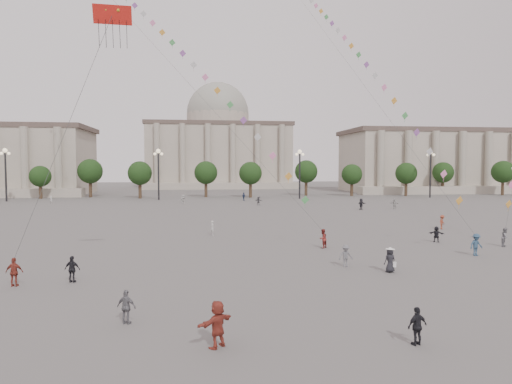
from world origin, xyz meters
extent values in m
plane|color=#575452|center=(0.00, 0.00, 0.00)|extent=(360.00, 360.00, 0.00)
cube|color=#A79D8C|center=(75.00, 95.00, 8.00)|extent=(80.00, 22.00, 16.00)
cube|color=brown|center=(75.00, 95.00, 16.60)|extent=(81.60, 22.44, 1.20)
cube|color=#A79D8C|center=(0.00, 130.00, 10.00)|extent=(46.00, 30.00, 20.00)
cube|color=brown|center=(0.00, 130.00, 20.60)|extent=(46.92, 30.60, 1.20)
cube|color=#A79D8C|center=(0.00, 113.00, 1.00)|extent=(48.30, 4.00, 2.00)
cylinder|color=#A79D8C|center=(0.00, 130.00, 22.50)|extent=(21.00, 21.00, 5.00)
sphere|color=gray|center=(0.00, 130.00, 25.00)|extent=(21.00, 21.00, 21.00)
cylinder|color=#3A2D1D|center=(-42.00, 78.00, 1.76)|extent=(0.70, 0.70, 3.52)
sphere|color=black|center=(-42.00, 78.00, 5.44)|extent=(5.12, 5.12, 5.12)
cylinder|color=#3A2D1D|center=(-30.00, 78.00, 1.76)|extent=(0.70, 0.70, 3.52)
sphere|color=black|center=(-30.00, 78.00, 5.44)|extent=(5.12, 5.12, 5.12)
cylinder|color=#3A2D1D|center=(-18.00, 78.00, 1.76)|extent=(0.70, 0.70, 3.52)
sphere|color=black|center=(-18.00, 78.00, 5.44)|extent=(5.12, 5.12, 5.12)
cylinder|color=#3A2D1D|center=(-6.00, 78.00, 1.76)|extent=(0.70, 0.70, 3.52)
sphere|color=black|center=(-6.00, 78.00, 5.44)|extent=(5.12, 5.12, 5.12)
cylinder|color=#3A2D1D|center=(6.00, 78.00, 1.76)|extent=(0.70, 0.70, 3.52)
sphere|color=black|center=(6.00, 78.00, 5.44)|extent=(5.12, 5.12, 5.12)
cylinder|color=#3A2D1D|center=(18.00, 78.00, 1.76)|extent=(0.70, 0.70, 3.52)
sphere|color=black|center=(18.00, 78.00, 5.44)|extent=(5.12, 5.12, 5.12)
cylinder|color=#3A2D1D|center=(30.00, 78.00, 1.76)|extent=(0.70, 0.70, 3.52)
sphere|color=black|center=(30.00, 78.00, 5.44)|extent=(5.12, 5.12, 5.12)
cylinder|color=#3A2D1D|center=(42.00, 78.00, 1.76)|extent=(0.70, 0.70, 3.52)
sphere|color=black|center=(42.00, 78.00, 5.44)|extent=(5.12, 5.12, 5.12)
cylinder|color=#3A2D1D|center=(54.00, 78.00, 1.76)|extent=(0.70, 0.70, 3.52)
sphere|color=black|center=(54.00, 78.00, 5.44)|extent=(5.12, 5.12, 5.12)
cylinder|color=#3A2D1D|center=(66.00, 78.00, 1.76)|extent=(0.70, 0.70, 3.52)
sphere|color=black|center=(66.00, 78.00, 5.44)|extent=(5.12, 5.12, 5.12)
cylinder|color=#262628|center=(-45.00, 70.00, 5.00)|extent=(0.36, 0.36, 10.00)
sphere|color=#FFE5B2|center=(-45.00, 70.00, 10.20)|extent=(0.90, 0.90, 0.90)
sphere|color=#FFE5B2|center=(-45.70, 70.00, 9.60)|extent=(0.60, 0.60, 0.60)
sphere|color=#FFE5B2|center=(-44.30, 70.00, 9.60)|extent=(0.60, 0.60, 0.60)
cylinder|color=#262628|center=(-15.00, 70.00, 5.00)|extent=(0.36, 0.36, 10.00)
sphere|color=#FFE5B2|center=(-15.00, 70.00, 10.20)|extent=(0.90, 0.90, 0.90)
sphere|color=#FFE5B2|center=(-15.70, 70.00, 9.60)|extent=(0.60, 0.60, 0.60)
sphere|color=#FFE5B2|center=(-14.30, 70.00, 9.60)|extent=(0.60, 0.60, 0.60)
cylinder|color=#262628|center=(15.00, 70.00, 5.00)|extent=(0.36, 0.36, 10.00)
sphere|color=#FFE5B2|center=(15.00, 70.00, 10.20)|extent=(0.90, 0.90, 0.90)
sphere|color=#FFE5B2|center=(14.30, 70.00, 9.60)|extent=(0.60, 0.60, 0.60)
sphere|color=#FFE5B2|center=(15.70, 70.00, 9.60)|extent=(0.60, 0.60, 0.60)
cylinder|color=#262628|center=(45.00, 70.00, 5.00)|extent=(0.36, 0.36, 10.00)
sphere|color=#FFE5B2|center=(45.00, 70.00, 10.20)|extent=(0.90, 0.90, 0.90)
sphere|color=#FFE5B2|center=(44.30, 70.00, 9.60)|extent=(0.60, 0.60, 0.60)
sphere|color=#FFE5B2|center=(45.70, 70.00, 9.60)|extent=(0.60, 0.60, 0.60)
imported|color=navy|center=(2.42, 65.91, 0.84)|extent=(0.96, 1.02, 1.69)
imported|color=black|center=(15.16, 12.92, 0.74)|extent=(1.40, 1.11, 1.49)
imported|color=silver|center=(-9.65, 59.51, 0.88)|extent=(1.35, 1.65, 1.76)
imported|color=slate|center=(3.47, 3.94, 0.78)|extent=(1.02, 0.60, 1.55)
imported|color=#B3B3AF|center=(25.33, 44.80, 0.87)|extent=(1.63, 0.61, 1.73)
imported|color=brown|center=(20.32, 21.06, 0.80)|extent=(1.17, 1.13, 1.60)
imported|color=black|center=(19.45, 44.28, 0.92)|extent=(1.74, 1.39, 1.85)
imported|color=silver|center=(-34.16, 62.55, 0.76)|extent=(0.64, 0.65, 1.52)
imported|color=#58585C|center=(4.03, 54.97, 0.78)|extent=(1.46, 1.19, 1.56)
imported|color=beige|center=(-5.37, 19.71, 0.75)|extent=(0.51, 0.63, 1.51)
imported|color=maroon|center=(-17.52, 1.30, 0.85)|extent=(1.02, 0.47, 1.70)
imported|color=black|center=(-14.39, 1.83, 0.81)|extent=(1.01, 0.58, 1.62)
imported|color=#953528|center=(-6.07, -9.24, 0.92)|extent=(1.65, 1.54, 1.85)
imported|color=slate|center=(-9.99, -6.08, 0.77)|extent=(0.98, 0.68, 1.54)
imported|color=black|center=(1.76, -10.00, 0.76)|extent=(0.96, 0.60, 1.53)
imported|color=maroon|center=(3.84, 11.23, 0.83)|extent=(1.02, 1.00, 1.65)
imported|color=#2D4A65|center=(14.93, 6.45, 0.88)|extent=(1.24, 0.86, 1.76)
imported|color=slate|center=(19.97, 9.99, 0.83)|extent=(1.02, 1.00, 1.66)
imported|color=black|center=(5.84, 1.94, 0.82)|extent=(0.89, 0.67, 1.64)
cone|color=white|center=(5.84, 1.94, 1.62)|extent=(0.52, 0.52, 0.14)
cylinder|color=white|center=(5.84, 1.94, 1.56)|extent=(0.60, 0.60, 0.02)
cube|color=white|center=(6.09, 1.79, 0.55)|extent=(0.22, 0.10, 0.35)
cube|color=red|center=(-11.71, 1.46, 15.95)|extent=(2.23, 0.69, 1.02)
cube|color=#1A9337|center=(-12.06, 1.42, 16.20)|extent=(0.36, 0.22, 0.34)
cube|color=#1F57AD|center=(-11.36, 1.42, 16.20)|extent=(0.36, 0.22, 0.34)
sphere|color=gold|center=(-12.06, 1.38, 16.20)|extent=(0.20, 0.20, 0.20)
sphere|color=gold|center=(-11.36, 1.38, 16.20)|extent=(0.20, 0.20, 0.20)
cylinder|color=#3F3F3F|center=(-14.61, 1.38, 8.77)|extent=(0.02, 0.02, 15.48)
cylinder|color=#3F3F3F|center=(-13.31, 31.68, 23.35)|extent=(0.02, 0.02, 68.98)
cube|color=#4DA657|center=(2.62, 12.69, 4.07)|extent=(0.76, 0.25, 0.76)
cube|color=gold|center=(1.39, 14.15, 6.14)|extent=(0.76, 0.25, 0.76)
cube|color=pink|center=(0.17, 15.62, 8.04)|extent=(0.76, 0.25, 0.76)
cube|color=silver|center=(-1.06, 17.08, 9.86)|extent=(0.76, 0.25, 0.76)
cube|color=#9855AA|center=(-2.29, 18.54, 11.60)|extent=(0.76, 0.25, 0.76)
cube|color=#4DA657|center=(-3.51, 20.00, 13.30)|extent=(0.76, 0.25, 0.76)
cube|color=gold|center=(-4.74, 21.46, 14.95)|extent=(0.76, 0.25, 0.76)
cube|color=pink|center=(-5.96, 22.92, 16.56)|extent=(0.76, 0.25, 0.76)
cube|color=silver|center=(-7.19, 24.38, 18.15)|extent=(0.76, 0.25, 0.76)
cube|color=#9855AA|center=(-8.41, 25.84, 19.71)|extent=(0.76, 0.25, 0.76)
cube|color=#4DA657|center=(-9.64, 27.30, 21.25)|extent=(0.76, 0.25, 0.76)
cube|color=gold|center=(-10.86, 28.76, 22.76)|extent=(0.76, 0.25, 0.76)
cube|color=pink|center=(-12.09, 30.22, 24.26)|extent=(0.76, 0.25, 0.76)
cube|color=silver|center=(-13.31, 31.68, 25.74)|extent=(0.76, 0.25, 0.76)
cube|color=#9855AA|center=(-14.54, 33.14, 27.21)|extent=(0.76, 0.25, 0.76)
cylinder|color=#3F3F3F|center=(11.92, 36.32, 24.48)|extent=(0.02, 0.02, 75.62)
cube|color=gold|center=(14.72, 8.58, 4.21)|extent=(0.76, 0.25, 0.76)
cube|color=pink|center=(14.50, 10.72, 6.38)|extent=(0.76, 0.25, 0.76)
cube|color=silver|center=(14.29, 12.85, 8.38)|extent=(0.76, 0.25, 0.76)
cube|color=#9855AA|center=(14.07, 14.99, 10.29)|extent=(0.76, 0.25, 0.76)
cube|color=#4DA657|center=(13.86, 17.12, 12.13)|extent=(0.76, 0.25, 0.76)
cube|color=gold|center=(13.64, 19.25, 13.91)|extent=(0.76, 0.25, 0.76)
cube|color=pink|center=(13.43, 21.39, 15.65)|extent=(0.76, 0.25, 0.76)
cube|color=silver|center=(13.21, 23.52, 17.35)|extent=(0.76, 0.25, 0.76)
cube|color=#9855AA|center=(13.00, 25.65, 19.02)|extent=(0.76, 0.25, 0.76)
cube|color=#4DA657|center=(12.78, 27.79, 20.66)|extent=(0.76, 0.25, 0.76)
cube|color=gold|center=(12.56, 29.92, 22.27)|extent=(0.76, 0.25, 0.76)
cube|color=pink|center=(12.35, 32.06, 23.87)|extent=(0.76, 0.25, 0.76)
cube|color=silver|center=(12.13, 34.19, 25.44)|extent=(0.76, 0.25, 0.76)
cube|color=#9855AA|center=(11.92, 36.32, 27.00)|extent=(0.76, 0.25, 0.76)
cube|color=#4DA657|center=(11.70, 38.46, 28.54)|extent=(0.76, 0.25, 0.76)
cube|color=gold|center=(11.49, 40.59, 30.06)|extent=(0.76, 0.25, 0.76)
cube|color=pink|center=(11.27, 42.72, 31.57)|extent=(0.76, 0.25, 0.76)
cube|color=silver|center=(11.06, 44.86, 33.07)|extent=(0.76, 0.25, 0.76)
cube|color=gold|center=(21.33, 11.53, 3.61)|extent=(0.76, 0.25, 0.76)
cube|color=pink|center=(22.69, 13.07, 5.30)|extent=(0.76, 0.25, 0.76)
camera|label=1|loc=(-6.76, -26.68, 7.05)|focal=32.00mm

